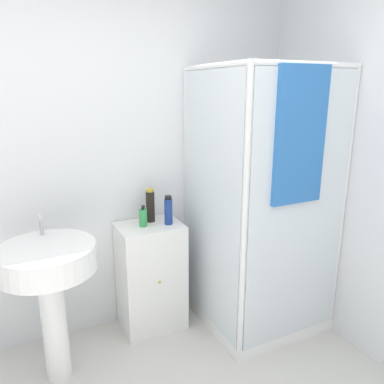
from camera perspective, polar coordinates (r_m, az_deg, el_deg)
wall_back at (r=2.66m, az=-18.12°, el=3.92°), size 6.40×0.06×2.50m
shower_enclosure at (r=2.83m, az=9.92°, el=-9.76°), size 0.84×0.87×1.90m
vanity_cabinet at (r=2.86m, az=-6.26°, el=-12.62°), size 0.45×0.36×0.81m
sink at (r=2.38m, az=-20.95°, el=-11.87°), size 0.56×0.56×1.01m
soap_dispenser at (r=2.65m, az=-7.46°, el=-3.86°), size 0.06×0.06×0.16m
shampoo_bottle_tall_black at (r=2.72m, az=-6.37°, el=-2.05°), size 0.06×0.06×0.25m
shampoo_bottle_blue at (r=2.66m, az=-3.62°, el=-2.83°), size 0.06×0.06×0.21m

